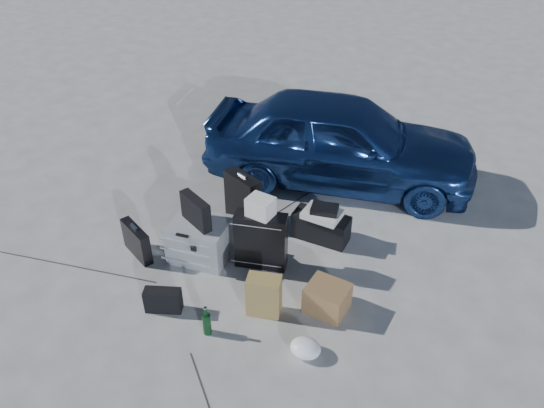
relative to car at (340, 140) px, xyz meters
The scene contains 16 objects.
ground 2.70m from the car, 89.79° to the right, with size 60.00×60.00×0.00m, color #ADACA8.
car is the anchor object (origin of this frame).
pelican_case 2.35m from the car, 103.14° to the right, with size 0.62×0.51×0.45m, color #949698.
laptop_bag 2.33m from the car, 103.36° to the right, with size 0.43×0.11×0.33m, color black.
briefcase 2.89m from the car, 113.24° to the right, with size 0.48×0.11×0.38m, color black.
suitcase_left 1.58m from the car, 109.22° to the right, with size 0.49×0.18×0.64m, color black.
suitcase_right 2.03m from the car, 86.85° to the right, with size 0.55×0.20×0.66m, color black.
white_carton 2.02m from the car, 86.97° to the right, with size 0.26×0.21×0.21m, color silver.
duffel_bag 1.40m from the car, 71.20° to the right, with size 0.64×0.28×0.32m, color black.
flat_box_white 1.37m from the car, 70.86° to the right, with size 0.41×0.31×0.07m, color silver.
flat_box_black 1.36m from the car, 69.87° to the right, with size 0.30×0.22×0.06m, color black.
kraft_bag 2.66m from the car, 78.47° to the right, with size 0.32×0.19×0.43m, color #9C8143.
cardboard_box 2.48m from the car, 65.20° to the right, with size 0.39×0.34×0.29m, color olive.
plastic_bag 3.07m from the car, 68.15° to the right, with size 0.28×0.24×0.16m, color white.
messenger_bag 3.15m from the car, 95.81° to the right, with size 0.36×0.13×0.25m, color black.
green_bottle 3.14m from the car, 85.73° to the right, with size 0.08×0.08×0.32m, color black.
Camera 1 is at (2.59, -2.98, 3.85)m, focal length 35.00 mm.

